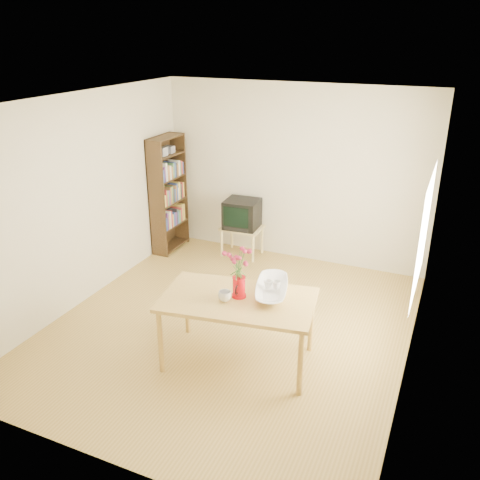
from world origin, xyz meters
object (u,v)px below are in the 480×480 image
at_px(table, 238,305).
at_px(mug, 225,296).
at_px(pitcher, 239,288).
at_px(bowl, 272,272).
at_px(television, 242,213).

relative_size(table, mug, 12.40).
distance_m(pitcher, mug, 0.17).
relative_size(pitcher, bowl, 0.46).
bearing_deg(table, pitcher, 90.91).
height_order(mug, television, television).
xyz_separation_m(pitcher, bowl, (0.27, 0.23, 0.13)).
relative_size(mug, television, 0.25).
xyz_separation_m(table, mug, (-0.10, -0.10, 0.13)).
bearing_deg(television, table, -71.12).
bearing_deg(bowl, table, -134.86).
height_order(bowl, television, bowl).
xyz_separation_m(table, bowl, (0.26, 0.26, 0.30)).
height_order(table, mug, mug).
bearing_deg(table, television, 103.77).
bearing_deg(bowl, pitcher, -139.80).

